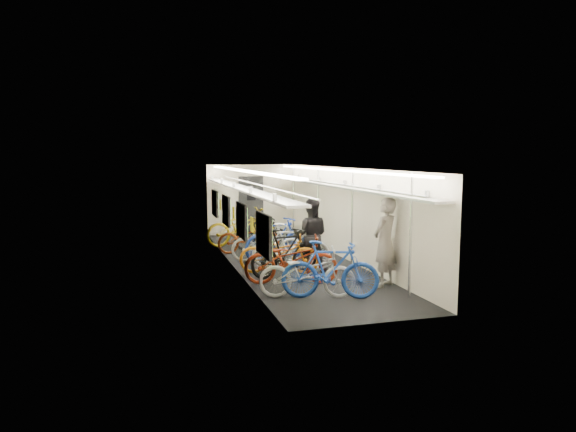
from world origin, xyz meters
TOP-DOWN VIEW (x-y plane):
  - train_car_shell at (-0.36, 0.71)m, footprint 10.00×10.00m
  - bicycle_0 at (-0.62, -3.25)m, footprint 1.95×1.13m
  - bicycle_1 at (-0.23, -3.44)m, footprint 1.93×1.09m
  - bicycle_2 at (-0.62, -2.16)m, footprint 2.09×1.17m
  - bicycle_3 at (-0.54, -1.39)m, footprint 1.89×1.07m
  - bicycle_4 at (-0.61, -1.13)m, footprint 1.95×1.20m
  - bicycle_5 at (-0.24, -0.84)m, footprint 1.93×1.16m
  - bicycle_6 at (-0.57, 0.18)m, footprint 1.96×1.15m
  - bicycle_7 at (-0.28, 0.36)m, footprint 1.96×1.08m
  - bicycle_8 at (-0.78, 1.53)m, footprint 1.75×0.64m
  - bicycle_9 at (-0.33, 1.89)m, footprint 1.59×0.45m
  - bicycle_10 at (-0.76, 2.78)m, footprint 2.24×1.05m
  - passenger_near at (1.20, -2.85)m, footprint 0.81×0.75m
  - passenger_mid at (0.16, -1.09)m, footprint 1.01×0.91m
  - backpack at (1.64, -2.34)m, footprint 0.29×0.21m

SIDE VIEW (x-z plane):
  - bicycle_8 at x=-0.78m, z-range 0.00..0.91m
  - bicycle_9 at x=-0.33m, z-range 0.00..0.95m
  - bicycle_4 at x=-0.61m, z-range 0.00..0.97m
  - bicycle_0 at x=-0.62m, z-range 0.00..0.97m
  - bicycle_6 at x=-0.57m, z-range 0.00..0.97m
  - bicycle_2 at x=-0.62m, z-range 0.00..1.04m
  - bicycle_3 at x=-0.54m, z-range 0.00..1.09m
  - bicycle_1 at x=-0.23m, z-range 0.00..1.12m
  - bicycle_5 at x=-0.24m, z-range 0.00..1.12m
  - bicycle_10 at x=-0.76m, z-range 0.00..1.13m
  - bicycle_7 at x=-0.28m, z-range 0.00..1.13m
  - passenger_mid at x=0.16m, z-range 0.00..1.71m
  - passenger_near at x=1.20m, z-range 0.00..1.85m
  - backpack at x=1.64m, z-range 1.09..1.47m
  - train_car_shell at x=-0.36m, z-range -3.34..6.66m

